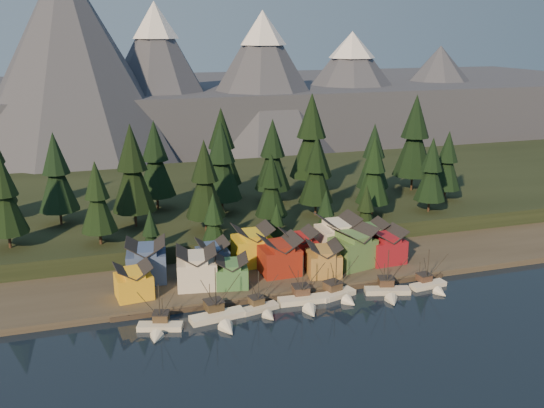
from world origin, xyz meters
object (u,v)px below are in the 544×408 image
object	(u,v)px
boat_3	(305,296)
house_front_0	(134,280)
boat_5	(389,287)
house_back_0	(146,259)
boat_0	(159,322)
house_back_1	(213,256)
boat_2	(262,304)
boat_4	(340,289)
boat_1	(220,312)
boat_6	(431,281)
house_front_1	(197,267)

from	to	relation	value
boat_3	house_front_0	size ratio (longest dim) A/B	1.51
boat_5	house_front_0	distance (m)	58.03
house_front_0	house_back_0	size ratio (longest dim) A/B	0.83
boat_0	house_back_1	size ratio (longest dim) A/B	1.33
boat_2	boat_4	distance (m)	19.05
house_front_0	boat_1	bearing A→B (deg)	-47.94
boat_4	house_front_0	xyz separation A→B (m)	(-44.92, 11.54, 3.17)
boat_6	house_front_0	distance (m)	69.07
boat_6	house_back_0	world-z (taller)	house_back_0
boat_6	house_back_0	size ratio (longest dim) A/B	1.02
boat_1	boat_5	bearing A→B (deg)	-6.37
boat_1	house_back_1	xyz separation A→B (m)	(3.62, 23.51, 3.54)
boat_0	boat_3	xyz separation A→B (m)	(32.72, 2.64, 0.10)
boat_2	house_front_0	size ratio (longest dim) A/B	1.20
boat_4	house_back_0	world-z (taller)	house_back_0
boat_2	house_front_1	bearing A→B (deg)	115.37
house_back_1	boat_1	bearing A→B (deg)	-99.41
house_front_0	house_back_0	bearing A→B (deg)	60.74
boat_3	boat_2	bearing A→B (deg)	-172.94
boat_1	house_back_1	bearing A→B (deg)	73.22
boat_1	boat_3	world-z (taller)	boat_1
boat_2	boat_6	xyz separation A→B (m)	(41.77, -0.21, 0.02)
boat_0	boat_6	xyz separation A→B (m)	(64.26, 1.85, -0.14)
boat_1	boat_5	size ratio (longest dim) A/B	1.14
house_front_0	house_back_1	distance (m)	21.74
boat_5	boat_6	bearing A→B (deg)	16.82
boat_0	boat_2	distance (m)	22.58
boat_1	boat_4	distance (m)	28.88
boat_0	house_back_0	bearing A→B (deg)	106.24
boat_3	house_back_1	bearing A→B (deg)	131.29
house_front_1	boat_5	bearing A→B (deg)	-11.16
boat_0	house_front_0	xyz separation A→B (m)	(-3.45, 15.03, 3.49)
house_front_0	house_back_0	world-z (taller)	house_back_0
boat_2	boat_3	size ratio (longest dim) A/B	0.79
house_back_1	boat_6	bearing A→B (deg)	-25.45
boat_1	boat_2	size ratio (longest dim) A/B	1.31
boat_4	house_front_0	distance (m)	46.49
boat_3	boat_4	xyz separation A→B (m)	(8.75, 0.85, 0.22)
boat_4	boat_6	size ratio (longest dim) A/B	1.14
boat_5	boat_1	bearing A→B (deg)	-162.67
boat_3	house_front_0	bearing A→B (deg)	164.91
boat_4	house_front_1	size ratio (longest dim) A/B	1.17
boat_1	house_front_1	xyz separation A→B (m)	(-1.69, 16.22, 4.11)
boat_6	boat_2	bearing A→B (deg)	173.08
house_back_1	boat_3	bearing A→B (deg)	-53.18
boat_4	house_back_0	size ratio (longest dim) A/B	1.17
boat_1	boat_3	xyz separation A→B (m)	(19.97, 2.18, -0.11)
boat_0	house_front_1	size ratio (longest dim) A/B	1.07
boat_2	boat_4	xyz separation A→B (m)	(18.99, 1.43, 0.48)
boat_1	boat_3	size ratio (longest dim) A/B	1.04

